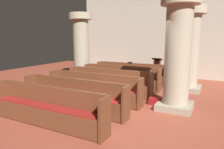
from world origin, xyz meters
The scene contains 14 objects.
ground_plane centered at (0.00, 0.00, 0.00)m, with size 19.20×19.20×0.00m, color #9E4733.
back_wall centered at (0.00, 6.08, 2.25)m, with size 10.00×0.16×4.50m, color beige.
pew_row_0 centered at (-1.06, 3.65, 0.48)m, with size 3.30×0.46×0.90m.
pew_row_1 centered at (-1.06, 2.60, 0.48)m, with size 3.30×0.46×0.90m.
pew_row_2 centered at (-1.06, 1.55, 0.48)m, with size 3.30×0.47×0.90m.
pew_row_3 centered at (-1.06, 0.50, 0.48)m, with size 3.30×0.46×0.90m.
pew_row_4 centered at (-1.06, -0.55, 0.48)m, with size 3.30×0.46×0.90m.
pew_row_5 centered at (-1.06, -1.60, 0.48)m, with size 3.30×0.47×0.90m.
pillar_aisle_side centered at (1.46, 3.40, 1.68)m, with size 1.09×1.09×3.21m.
pillar_far_side centered at (-3.52, 3.27, 1.68)m, with size 1.09×1.09×3.21m.
pillar_aisle_rear centered at (1.46, 0.95, 1.68)m, with size 1.04×1.04×3.21m.
lectern centered at (-0.17, 4.95, 0.45)m, with size 0.48×0.45×1.08m.
hymn_book centered at (-1.15, 3.84, 0.92)m, with size 0.17×0.18×0.04m, color black.
kneeler_box_red centered at (0.85, 1.07, 0.11)m, with size 0.37×0.30×0.22m, color maroon.
Camera 1 is at (2.46, -4.96, 2.03)m, focal length 32.76 mm.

